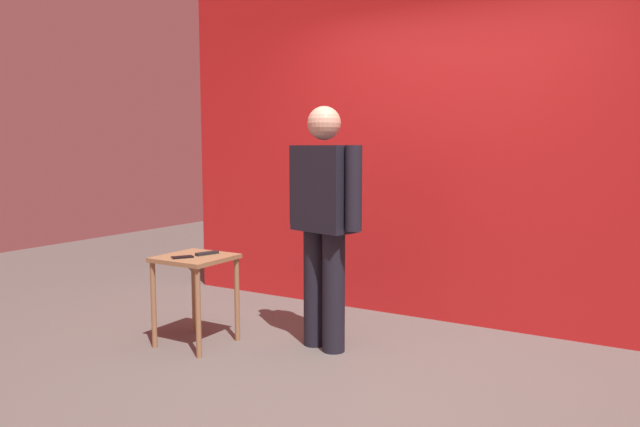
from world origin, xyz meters
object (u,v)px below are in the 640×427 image
at_px(standing_person, 324,215).
at_px(tv_remote, 207,253).
at_px(side_table, 195,272).
at_px(cell_phone, 182,257).

height_order(standing_person, tv_remote, standing_person).
bearing_deg(side_table, standing_person, 25.34).
height_order(side_table, tv_remote, tv_remote).
bearing_deg(side_table, tv_remote, 60.66).
bearing_deg(cell_phone, tv_remote, 102.94).
relative_size(cell_phone, tv_remote, 0.85).
bearing_deg(side_table, cell_phone, -102.74).
height_order(standing_person, side_table, standing_person).
distance_m(side_table, cell_phone, 0.16).
bearing_deg(standing_person, cell_phone, -149.91).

